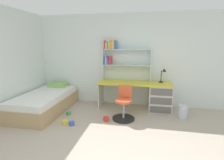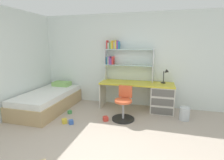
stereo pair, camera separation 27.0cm
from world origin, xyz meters
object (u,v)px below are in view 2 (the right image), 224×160
Objects in this scene: swivel_chair at (124,107)px; toy_block_green_1 at (70,112)px; bed_platform at (48,100)px; waste_bin at (184,114)px; bookshelf_hutch at (122,56)px; desk_lamp at (166,74)px; toy_block_red_3 at (106,119)px; desk at (155,96)px; toy_block_blue_0 at (71,122)px; toy_block_yellow_4 at (64,121)px.

swivel_chair is 1.39m from toy_block_green_1.
bed_platform is 6.37× the size of waste_bin.
bookshelf_hutch is 0.68× the size of bed_platform.
toy_block_red_3 is (-1.31, -1.02, -0.93)m from desk_lamp.
desk is 2.83m from bed_platform.
toy_block_blue_0 is (-1.06, -0.56, -0.25)m from swivel_chair.
toy_block_blue_0 is 0.16m from toy_block_yellow_4.
bed_platform is 23.36× the size of toy_block_green_1.
swivel_chair reaches higher than bed_platform.
desk is 0.82m from waste_bin.
desk_lamp is 2.59m from toy_block_blue_0.
toy_block_red_3 is (0.68, 0.35, 0.01)m from toy_block_blue_0.
toy_block_blue_0 is 0.77m from toy_block_red_3.
toy_block_blue_0 is at bearing -160.19° from waste_bin.
bookshelf_hutch reaches higher than waste_bin.
toy_block_yellow_4 is at bearing -73.47° from toy_block_green_1.
toy_block_red_3 is (-1.07, -0.93, -0.35)m from desk.
bed_platform is 18.33× the size of toy_block_red_3.
toy_block_green_1 is at bearing -10.70° from bed_platform.
waste_bin is 2.76m from toy_block_green_1.
bed_platform is 1.07m from toy_block_yellow_4.
desk_lamp is at bearing 34.54° from toy_block_blue_0.
toy_block_red_3 is at bearing 22.42° from toy_block_yellow_4.
toy_block_blue_0 is at bearing -152.99° from toy_block_red_3.
desk is at bearing 149.19° from waste_bin.
waste_bin is at bearing 19.81° from toy_block_blue_0.
desk_lamp is 4.67× the size of toy_block_green_1.
desk is 2.20m from toy_block_blue_0.
toy_block_red_3 is at bearing 27.01° from toy_block_blue_0.
desk is 18.26× the size of toy_block_red_3.
toy_block_blue_0 is 0.88× the size of toy_block_red_3.
desk_lamp is 3.17m from bed_platform.
bookshelf_hutch reaches higher than desk.
toy_block_yellow_4 is at bearing -161.34° from waste_bin.
bookshelf_hutch is at bearing 61.01° from toy_block_blue_0.
toy_block_blue_0 is (-2.42, -0.87, -0.10)m from waste_bin.
toy_block_green_1 is (-2.74, -0.37, -0.11)m from waste_bin.
desk is at bearing 45.72° from swivel_chair.
bookshelf_hutch reaches higher than toy_block_green_1.
desk is at bearing 40.87° from toy_block_red_3.
desk_lamp is at bearing 22.15° from desk.
desk is 20.66× the size of toy_block_blue_0.
desk_lamp is at bearing -4.32° from bookshelf_hutch.
desk is at bearing -157.85° from desk_lamp.
toy_block_green_1 is at bearing 170.94° from toy_block_red_3.
desk is 18.61× the size of toy_block_yellow_4.
desk_lamp is 1.27× the size of waste_bin.
toy_block_yellow_4 is (-1.22, -0.56, -0.25)m from swivel_chair.
waste_bin is at bearing 16.78° from toy_block_red_3.
toy_block_blue_0 is (1.00, -0.64, -0.20)m from bed_platform.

